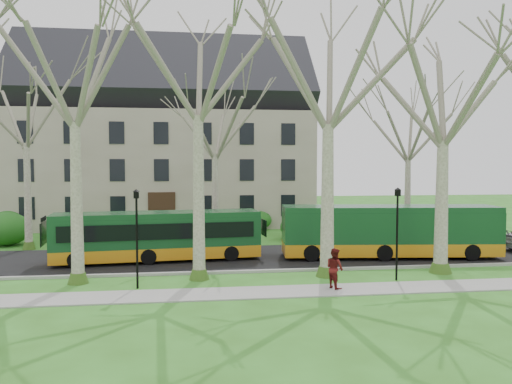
# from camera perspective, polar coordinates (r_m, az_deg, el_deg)

# --- Properties ---
(ground) EXTENTS (120.00, 120.00, 0.00)m
(ground) POSITION_cam_1_polar(r_m,az_deg,el_deg) (24.18, 1.38, -9.93)
(ground) COLOR #326A1E
(ground) RESTS_ON ground
(sidewalk) EXTENTS (70.00, 2.00, 0.06)m
(sidewalk) POSITION_cam_1_polar(r_m,az_deg,el_deg) (21.78, 2.41, -11.34)
(sidewalk) COLOR gray
(sidewalk) RESTS_ON ground
(road) EXTENTS (80.00, 8.00, 0.06)m
(road) POSITION_cam_1_polar(r_m,az_deg,el_deg) (29.51, -0.27, -7.47)
(road) COLOR black
(road) RESTS_ON ground
(curb) EXTENTS (80.00, 0.25, 0.14)m
(curb) POSITION_cam_1_polar(r_m,az_deg,el_deg) (25.62, 0.86, -9.02)
(curb) COLOR #A5A39E
(curb) RESTS_ON ground
(building) EXTENTS (26.50, 12.20, 16.00)m
(building) POSITION_cam_1_polar(r_m,az_deg,el_deg) (47.40, -10.38, 6.28)
(building) COLOR gray
(building) RESTS_ON ground
(tree_row_verge) EXTENTS (49.00, 7.00, 14.00)m
(tree_row_verge) POSITION_cam_1_polar(r_m,az_deg,el_deg) (23.89, 1.29, 6.81)
(tree_row_verge) COLOR gray
(tree_row_verge) RESTS_ON ground
(tree_row_far) EXTENTS (33.00, 7.00, 12.00)m
(tree_row_far) POSITION_cam_1_polar(r_m,az_deg,el_deg) (34.35, -3.64, 4.05)
(tree_row_far) COLOR gray
(tree_row_far) RESTS_ON ground
(lamp_row) EXTENTS (36.22, 0.22, 4.30)m
(lamp_row) POSITION_cam_1_polar(r_m,az_deg,el_deg) (22.75, 1.78, -4.18)
(lamp_row) COLOR black
(lamp_row) RESTS_ON ground
(hedges) EXTENTS (30.60, 8.60, 2.00)m
(hedges) POSITION_cam_1_polar(r_m,az_deg,el_deg) (37.55, -9.01, -3.70)
(hedges) COLOR #1A4F16
(hedges) RESTS_ON ground
(bus_lead) EXTENTS (11.52, 3.49, 2.84)m
(bus_lead) POSITION_cam_1_polar(r_m,az_deg,el_deg) (28.68, -11.10, -4.91)
(bus_lead) COLOR #12411F
(bus_lead) RESTS_ON road
(bus_follow) EXTENTS (12.62, 3.87, 3.10)m
(bus_follow) POSITION_cam_1_polar(r_m,az_deg,el_deg) (30.18, 15.01, -4.29)
(bus_follow) COLOR #12411F
(bus_follow) RESTS_ON road
(pedestrian_b) EXTENTS (0.95, 1.05, 1.76)m
(pedestrian_b) POSITION_cam_1_polar(r_m,az_deg,el_deg) (22.36, 8.99, -8.59)
(pedestrian_b) COLOR #571414
(pedestrian_b) RESTS_ON sidewalk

